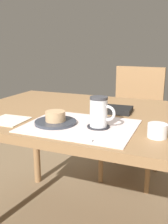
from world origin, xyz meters
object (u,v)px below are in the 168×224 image
dining_table (101,126)px  sugar_bowl (157,131)px  small_book (113,109)px  coffee_mug (99,112)px  pastry_plate (56,122)px  pastry (55,116)px  wooden_chair (134,116)px

dining_table → sugar_bowl: size_ratio=19.56×
small_book → coffee_mug: bearing=-88.8°
pastry_plate → small_book: (0.16, 0.29, 0.00)m
small_book → pastry: bearing=-122.1°
pastry → sugar_bowl: size_ratio=1.18×
pastry_plate → small_book: bearing=60.7°
dining_table → wooden_chair: wooden_chair is taller
pastry → sugar_bowl: 0.41m
dining_table → wooden_chair: (0.01, 0.78, -0.15)m
small_book → sugar_bowl: bearing=-52.5°
dining_table → wooden_chair: 0.80m
coffee_mug → sugar_bowl: size_ratio=1.68×
wooden_chair → coffee_mug: wooden_chair is taller
wooden_chair → small_book: size_ratio=4.77×
dining_table → small_book: 0.10m
coffee_mug → small_book: coffee_mug is taller
pastry → small_book: (0.16, 0.29, -0.02)m
coffee_mug → sugar_bowl: coffee_mug is taller
wooden_chair → pastry_plate: bearing=85.6°
coffee_mug → small_book: 0.28m
dining_table → small_book: size_ratio=7.61×
dining_table → pastry_plate: bearing=-116.7°
wooden_chair → small_book: wooden_chair is taller
dining_table → pastry: bearing=-116.7°
coffee_mug → wooden_chair: bearing=92.8°
pastry → coffee_mug: size_ratio=0.70×
pastry_plate → coffee_mug: 0.19m
dining_table → small_book: (0.04, 0.05, 0.08)m
pastry → small_book: size_ratio=0.46×
dining_table → coffee_mug: (0.06, -0.22, 0.13)m
wooden_chair → sugar_bowl: bearing=108.0°
pastry_plate → coffee_mug: size_ratio=1.46×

